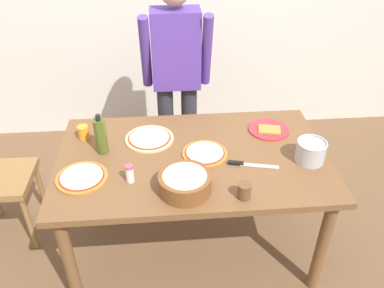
{
  "coord_description": "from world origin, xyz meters",
  "views": [
    {
      "loc": [
        -0.16,
        -1.87,
        2.16
      ],
      "look_at": [
        0.0,
        0.05,
        0.81
      ],
      "focal_mm": 37.01,
      "sensor_mm": 36.0,
      "label": 1
    }
  ],
  "objects_px": {
    "pizza_cooked_on_tray": "(205,153)",
    "plate_with_slice": "(269,129)",
    "steel_pot": "(311,151)",
    "dining_table": "(193,168)",
    "olive_oil_bottle": "(101,136)",
    "pizza_second_cooked": "(82,177)",
    "salt_shaker": "(130,173)",
    "popcorn_bowl": "(185,181)",
    "chef_knife": "(247,164)",
    "person_cook": "(177,74)",
    "pizza_raw_on_board": "(149,138)",
    "cup_orange": "(83,132)",
    "cup_small_brown": "(244,191)"
  },
  "relations": [
    {
      "from": "pizza_second_cooked",
      "to": "salt_shaker",
      "type": "relative_size",
      "value": 2.66
    },
    {
      "from": "pizza_cooked_on_tray",
      "to": "pizza_second_cooked",
      "type": "xyz_separation_m",
      "value": [
        -0.7,
        -0.16,
        0.0
      ]
    },
    {
      "from": "pizza_raw_on_board",
      "to": "olive_oil_bottle",
      "type": "height_order",
      "value": "olive_oil_bottle"
    },
    {
      "from": "steel_pot",
      "to": "cup_orange",
      "type": "bearing_deg",
      "value": 165.47
    },
    {
      "from": "cup_small_brown",
      "to": "pizza_raw_on_board",
      "type": "bearing_deg",
      "value": 130.4
    },
    {
      "from": "pizza_second_cooked",
      "to": "cup_orange",
      "type": "bearing_deg",
      "value": 95.94
    },
    {
      "from": "cup_orange",
      "to": "salt_shaker",
      "type": "bearing_deg",
      "value": -55.43
    },
    {
      "from": "olive_oil_bottle",
      "to": "cup_small_brown",
      "type": "bearing_deg",
      "value": -31.39
    },
    {
      "from": "person_cook",
      "to": "popcorn_bowl",
      "type": "distance_m",
      "value": 1.06
    },
    {
      "from": "dining_table",
      "to": "olive_oil_bottle",
      "type": "height_order",
      "value": "olive_oil_bottle"
    },
    {
      "from": "person_cook",
      "to": "pizza_cooked_on_tray",
      "type": "height_order",
      "value": "person_cook"
    },
    {
      "from": "pizza_cooked_on_tray",
      "to": "chef_knife",
      "type": "height_order",
      "value": "pizza_cooked_on_tray"
    },
    {
      "from": "dining_table",
      "to": "pizza_raw_on_board",
      "type": "relative_size",
      "value": 5.28
    },
    {
      "from": "pizza_cooked_on_tray",
      "to": "steel_pot",
      "type": "relative_size",
      "value": 1.55
    },
    {
      "from": "pizza_raw_on_board",
      "to": "salt_shaker",
      "type": "relative_size",
      "value": 2.86
    },
    {
      "from": "person_cook",
      "to": "olive_oil_bottle",
      "type": "relative_size",
      "value": 6.33
    },
    {
      "from": "pizza_raw_on_board",
      "to": "pizza_second_cooked",
      "type": "bearing_deg",
      "value": -136.35
    },
    {
      "from": "pizza_raw_on_board",
      "to": "chef_knife",
      "type": "height_order",
      "value": "pizza_raw_on_board"
    },
    {
      "from": "pizza_cooked_on_tray",
      "to": "plate_with_slice",
      "type": "height_order",
      "value": "plate_with_slice"
    },
    {
      "from": "steel_pot",
      "to": "cup_orange",
      "type": "xyz_separation_m",
      "value": [
        -1.34,
        0.35,
        -0.02
      ]
    },
    {
      "from": "pizza_second_cooked",
      "to": "steel_pot",
      "type": "height_order",
      "value": "steel_pot"
    },
    {
      "from": "popcorn_bowl",
      "to": "cup_orange",
      "type": "height_order",
      "value": "popcorn_bowl"
    },
    {
      "from": "steel_pot",
      "to": "salt_shaker",
      "type": "bearing_deg",
      "value": -174.34
    },
    {
      "from": "olive_oil_bottle",
      "to": "salt_shaker",
      "type": "distance_m",
      "value": 0.34
    },
    {
      "from": "person_cook",
      "to": "pizza_second_cooked",
      "type": "distance_m",
      "value": 1.09
    },
    {
      "from": "popcorn_bowl",
      "to": "steel_pot",
      "type": "bearing_deg",
      "value": 15.21
    },
    {
      "from": "olive_oil_bottle",
      "to": "cup_small_brown",
      "type": "distance_m",
      "value": 0.9
    },
    {
      "from": "popcorn_bowl",
      "to": "steel_pot",
      "type": "distance_m",
      "value": 0.77
    },
    {
      "from": "olive_oil_bottle",
      "to": "steel_pot",
      "type": "bearing_deg",
      "value": -8.8
    },
    {
      "from": "chef_knife",
      "to": "pizza_raw_on_board",
      "type": "bearing_deg",
      "value": 150.86
    },
    {
      "from": "pizza_cooked_on_tray",
      "to": "olive_oil_bottle",
      "type": "distance_m",
      "value": 0.62
    },
    {
      "from": "person_cook",
      "to": "salt_shaker",
      "type": "height_order",
      "value": "person_cook"
    },
    {
      "from": "pizza_raw_on_board",
      "to": "cup_orange",
      "type": "relative_size",
      "value": 3.57
    },
    {
      "from": "salt_shaker",
      "to": "chef_knife",
      "type": "xyz_separation_m",
      "value": [
        0.66,
        0.09,
        -0.05
      ]
    },
    {
      "from": "dining_table",
      "to": "chef_knife",
      "type": "distance_m",
      "value": 0.34
    },
    {
      "from": "steel_pot",
      "to": "cup_orange",
      "type": "relative_size",
      "value": 2.04
    },
    {
      "from": "pizza_second_cooked",
      "to": "salt_shaker",
      "type": "bearing_deg",
      "value": -9.42
    },
    {
      "from": "popcorn_bowl",
      "to": "olive_oil_bottle",
      "type": "bearing_deg",
      "value": 140.24
    },
    {
      "from": "chef_knife",
      "to": "cup_orange",
      "type": "bearing_deg",
      "value": 159.4
    },
    {
      "from": "pizza_raw_on_board",
      "to": "popcorn_bowl",
      "type": "relative_size",
      "value": 1.08
    },
    {
      "from": "cup_orange",
      "to": "plate_with_slice",
      "type": "bearing_deg",
      "value": -0.65
    },
    {
      "from": "steel_pot",
      "to": "salt_shaker",
      "type": "xyz_separation_m",
      "value": [
        -1.03,
        -0.1,
        -0.01
      ]
    },
    {
      "from": "steel_pot",
      "to": "person_cook",
      "type": "bearing_deg",
      "value": 130.22
    },
    {
      "from": "pizza_raw_on_board",
      "to": "salt_shaker",
      "type": "distance_m",
      "value": 0.41
    },
    {
      "from": "popcorn_bowl",
      "to": "chef_knife",
      "type": "xyz_separation_m",
      "value": [
        0.37,
        0.18,
        -0.05
      ]
    },
    {
      "from": "olive_oil_bottle",
      "to": "salt_shaker",
      "type": "bearing_deg",
      "value": -58.72
    },
    {
      "from": "steel_pot",
      "to": "chef_knife",
      "type": "xyz_separation_m",
      "value": [
        -0.37,
        -0.02,
        -0.06
      ]
    },
    {
      "from": "dining_table",
      "to": "salt_shaker",
      "type": "xyz_separation_m",
      "value": [
        -0.36,
        -0.2,
        0.14
      ]
    },
    {
      "from": "popcorn_bowl",
      "to": "chef_knife",
      "type": "relative_size",
      "value": 0.97
    },
    {
      "from": "pizza_second_cooked",
      "to": "person_cook",
      "type": "bearing_deg",
      "value": 58.03
    }
  ]
}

